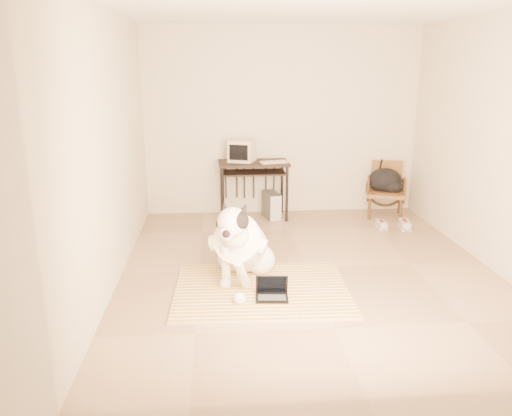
{
  "coord_description": "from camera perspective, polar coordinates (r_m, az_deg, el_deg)",
  "views": [
    {
      "loc": [
        -0.96,
        -5.03,
        2.13
      ],
      "look_at": [
        -0.57,
        -0.16,
        0.74
      ],
      "focal_mm": 35.0,
      "sensor_mm": 36.0,
      "label": 1
    }
  ],
  "objects": [
    {
      "name": "wall_right",
      "position": [
        5.89,
        25.87,
        6.67
      ],
      "size": [
        0.0,
        4.5,
        4.5
      ],
      "primitive_type": "plane",
      "rotation": [
        1.57,
        0.0,
        -1.57
      ],
      "color": "beige",
      "rests_on": "floor"
    },
    {
      "name": "desk_keyboard",
      "position": [
        7.04,
        2.05,
        5.27
      ],
      "size": [
        0.4,
        0.22,
        0.02
      ],
      "primitive_type": "cube",
      "rotation": [
        0.0,
        0.0,
        0.23
      ],
      "color": "beige",
      "rests_on": "computer_desk"
    },
    {
      "name": "ceiling",
      "position": [
        5.15,
        6.71,
        22.11
      ],
      "size": [
        4.5,
        4.5,
        0.0
      ],
      "primitive_type": "plane",
      "rotation": [
        3.14,
        0.0,
        0.0
      ],
      "color": "white",
      "rests_on": "wall_back"
    },
    {
      "name": "wall_back",
      "position": [
        7.39,
        3.01,
        9.78
      ],
      "size": [
        4.5,
        0.0,
        4.5
      ],
      "primitive_type": "plane",
      "rotation": [
        1.57,
        0.0,
        0.0
      ],
      "color": "beige",
      "rests_on": "floor"
    },
    {
      "name": "computer_desk",
      "position": [
        7.13,
        -0.28,
        4.36
      ],
      "size": [
        1.0,
        0.57,
        0.82
      ],
      "color": "black",
      "rests_on": "floor"
    },
    {
      "name": "wall_front",
      "position": [
        3.04,
        13.97,
        0.53
      ],
      "size": [
        4.5,
        0.0,
        4.5
      ],
      "primitive_type": "plane",
      "rotation": [
        -1.57,
        0.0,
        0.0
      ],
      "color": "beige",
      "rests_on": "floor"
    },
    {
      "name": "sneaker_left",
      "position": [
        7.04,
        14.16,
        -1.88
      ],
      "size": [
        0.12,
        0.28,
        0.09
      ],
      "color": "silver",
      "rests_on": "floor"
    },
    {
      "name": "dog",
      "position": [
        5.1,
        -1.67,
        -4.34
      ],
      "size": [
        0.68,
        1.29,
        0.93
      ],
      "color": "white",
      "rests_on": "rug"
    },
    {
      "name": "pc_tower",
      "position": [
        7.23,
        1.8,
        0.3
      ],
      "size": [
        0.25,
        0.43,
        0.38
      ],
      "color": "#454548",
      "rests_on": "floor"
    },
    {
      "name": "sneaker_right",
      "position": [
        7.1,
        16.64,
        -1.87
      ],
      "size": [
        0.18,
        0.33,
        0.11
      ],
      "color": "silver",
      "rests_on": "floor"
    },
    {
      "name": "rattan_chair",
      "position": [
        7.55,
        14.61,
        2.07
      ],
      "size": [
        0.65,
        0.64,
        0.79
      ],
      "color": "brown",
      "rests_on": "floor"
    },
    {
      "name": "floor",
      "position": [
        5.55,
        5.82,
        -6.8
      ],
      "size": [
        4.5,
        4.5,
        0.0
      ],
      "primitive_type": "plane",
      "color": "#9B7D5F",
      "rests_on": "ground"
    },
    {
      "name": "crt_monitor",
      "position": [
        7.14,
        -1.62,
        6.56
      ],
      "size": [
        0.43,
        0.42,
        0.3
      ],
      "color": "beige",
      "rests_on": "computer_desk"
    },
    {
      "name": "rug",
      "position": [
        4.99,
        0.64,
        -9.3
      ],
      "size": [
        1.74,
        1.35,
        0.02
      ],
      "color": "orange",
      "rests_on": "floor"
    },
    {
      "name": "wall_left",
      "position": [
        5.2,
        -16.14,
        6.61
      ],
      "size": [
        0.0,
        4.5,
        4.5
      ],
      "primitive_type": "plane",
      "rotation": [
        1.57,
        0.0,
        1.57
      ],
      "color": "beige",
      "rests_on": "floor"
    },
    {
      "name": "laptop",
      "position": [
        4.79,
        1.82,
        -9.59
      ],
      "size": [
        0.32,
        0.24,
        0.21
      ],
      "color": "black",
      "rests_on": "rug"
    },
    {
      "name": "backpack",
      "position": [
        7.47,
        14.64,
        2.95
      ],
      "size": [
        0.48,
        0.42,
        0.35
      ],
      "color": "black",
      "rests_on": "rattan_chair"
    }
  ]
}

